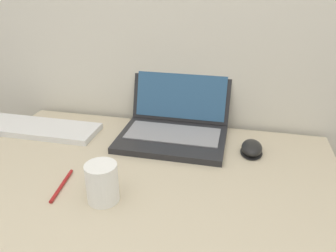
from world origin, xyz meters
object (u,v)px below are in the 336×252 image
at_px(drink_cup, 102,182).
at_px(computer_mouse, 252,148).
at_px(laptop, 175,121).
at_px(external_keyboard, 36,128).
at_px(pen, 62,185).

xyz_separation_m(drink_cup, computer_mouse, (0.35, 0.31, -0.04)).
bearing_deg(computer_mouse, laptop, 164.33).
xyz_separation_m(external_keyboard, pen, (0.26, -0.28, -0.01)).
distance_m(laptop, external_keyboard, 0.49).
bearing_deg(external_keyboard, computer_mouse, 0.56).
xyz_separation_m(laptop, external_keyboard, (-0.48, -0.08, -0.04)).
bearing_deg(laptop, drink_cup, -104.38).
height_order(drink_cup, external_keyboard, drink_cup).
bearing_deg(drink_cup, computer_mouse, 41.62).
xyz_separation_m(laptop, drink_cup, (-0.10, -0.39, 0.00)).
height_order(laptop, external_keyboard, laptop).
relative_size(laptop, computer_mouse, 3.49).
bearing_deg(drink_cup, pen, 169.17).
relative_size(computer_mouse, external_keyboard, 0.23).
bearing_deg(external_keyboard, drink_cup, -38.70).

